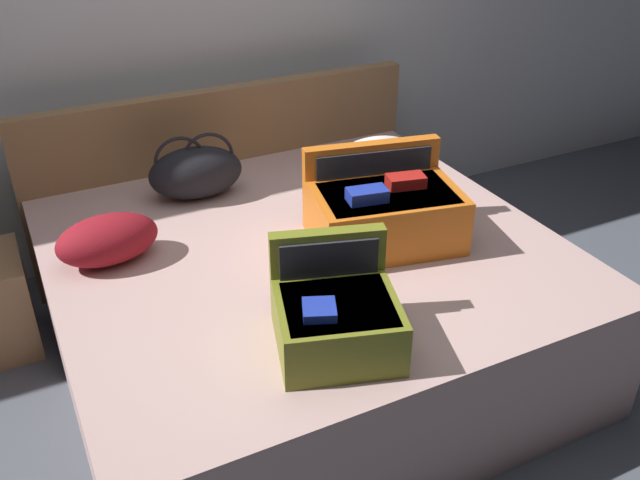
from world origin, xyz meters
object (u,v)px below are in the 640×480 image
(hard_case_large, at_px, (384,210))
(duffel_bag, at_px, (196,172))
(pillow_near_headboard, at_px, (376,158))
(pillow_center_head, at_px, (108,240))
(hard_case_medium, at_px, (336,316))
(bed, at_px, (306,302))

(hard_case_large, bearing_deg, duffel_bag, 139.27)
(hard_case_large, height_order, pillow_near_headboard, hard_case_large)
(pillow_center_head, bearing_deg, hard_case_large, -18.20)
(hard_case_medium, height_order, pillow_near_headboard, hard_case_medium)
(duffel_bag, height_order, pillow_center_head, duffel_bag)
(hard_case_medium, bearing_deg, hard_case_large, 63.17)
(hard_case_large, distance_m, duffel_bag, 0.92)
(pillow_near_headboard, bearing_deg, pillow_center_head, -171.13)
(bed, bearing_deg, duffel_bag, 112.01)
(bed, distance_m, hard_case_large, 0.53)
(duffel_bag, relative_size, pillow_center_head, 1.13)
(hard_case_large, xyz_separation_m, pillow_center_head, (-1.04, 0.34, -0.04))
(pillow_near_headboard, bearing_deg, bed, -143.13)
(bed, height_order, pillow_center_head, pillow_center_head)
(bed, xyz_separation_m, duffel_bag, (-0.25, 0.62, 0.41))
(duffel_bag, bearing_deg, pillow_near_headboard, -11.79)
(hard_case_large, relative_size, duffel_bag, 1.46)
(bed, relative_size, duffel_bag, 4.44)
(hard_case_medium, relative_size, duffel_bag, 1.08)
(bed, distance_m, pillow_center_head, 0.86)
(bed, distance_m, pillow_near_headboard, 0.84)
(hard_case_large, bearing_deg, pillow_center_head, 173.39)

